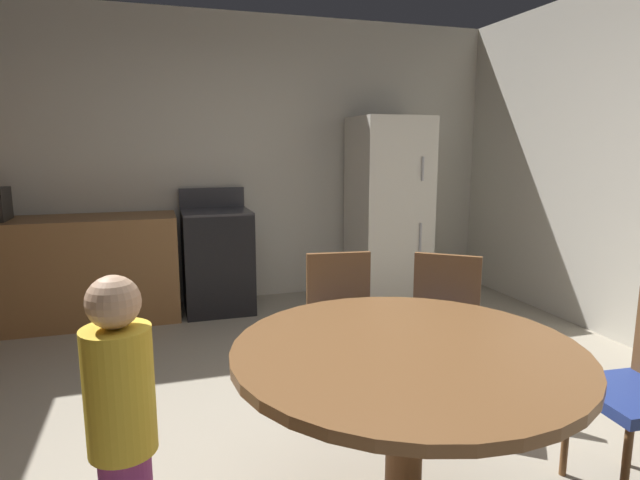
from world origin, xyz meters
The scene contains 9 objects.
ground_plane centered at (0.00, 0.00, 0.00)m, with size 14.00×14.00×0.00m, color #A89E89.
wall_back centered at (0.00, 3.01, 1.35)m, with size 5.52×0.12×2.70m, color beige.
kitchen_counter centered at (-1.52, 2.61, 0.45)m, with size 1.87×0.60×0.90m, color olive.
oven_range centered at (-0.23, 2.62, 0.47)m, with size 0.60×0.60×1.10m.
refrigerator centered at (1.43, 2.56, 0.88)m, with size 0.68×0.68×1.76m.
dining_table centered at (0.12, -0.46, 0.61)m, with size 1.29×1.29×0.76m.
chair_northeast centered at (0.78, 0.40, 0.50)m, with size 0.56×0.56×0.87m.
chair_north centered at (0.25, 0.61, 0.50)m, with size 0.45×0.45×0.87m.
person_child centered at (-0.88, -0.42, 0.58)m, with size 0.23×0.23×1.09m.
Camera 1 is at (-0.73, -2.11, 1.48)m, focal length 29.50 mm.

